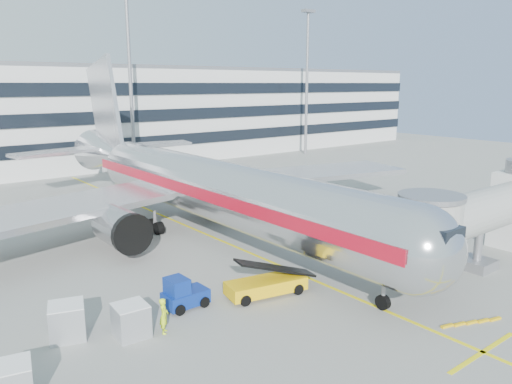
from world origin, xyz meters
TOP-DOWN VIEW (x-y plane):
  - ground at (0.00, 0.00)m, footprint 180.00×180.00m
  - lead_in_line at (0.00, 10.00)m, footprint 0.25×70.00m
  - stop_bar at (0.00, -14.00)m, footprint 6.00×0.25m
  - main_jet at (0.00, 11.72)m, footprint 50.95×48.70m
  - jet_bridge at (12.18, -8.00)m, footprint 17.80×4.50m
  - terminal at (0.00, 57.95)m, footprint 150.00×24.25m
  - light_mast_centre at (8.00, 42.00)m, footprint 2.40×1.20m
  - light_mast_east at (42.00, 42.00)m, footprint 2.40×1.20m
  - belt_loader at (-4.00, -2.23)m, footprint 5.39×2.79m
  - baggage_tug at (-8.94, -0.64)m, footprint 2.59×1.68m
  - cargo_container_left at (-18.91, -4.02)m, footprint 1.94×1.94m
  - cargo_container_right at (-15.35, 0.01)m, footprint 2.18×2.18m
  - cargo_container_front at (-12.71, -1.85)m, footprint 1.74×1.74m
  - ramp_worker at (-11.21, -2.60)m, footprint 0.76×0.84m

SIDE VIEW (x-z plane):
  - ground at x=0.00m, z-range 0.00..0.00m
  - lead_in_line at x=0.00m, z-range 0.00..0.01m
  - stop_bar at x=0.00m, z-range 0.00..0.01m
  - belt_loader at x=-4.00m, z-range -0.54..1.97m
  - baggage_tug at x=-8.94m, z-range -0.12..1.80m
  - cargo_container_left at x=-18.91m, z-range 0.00..1.74m
  - cargo_container_front at x=-12.71m, z-range 0.00..1.74m
  - cargo_container_right at x=-15.35m, z-range 0.01..1.84m
  - ramp_worker at x=-11.21m, z-range 0.00..1.92m
  - jet_bridge at x=12.18m, z-range 0.37..7.37m
  - main_jet at x=0.00m, z-range -3.79..12.26m
  - terminal at x=0.00m, z-range 0.00..15.60m
  - light_mast_centre at x=8.00m, z-range 2.15..27.60m
  - light_mast_east at x=42.00m, z-range 2.15..27.60m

